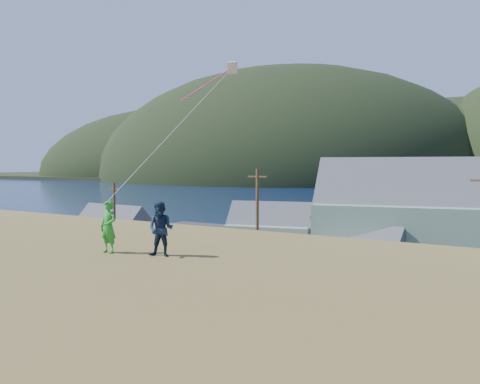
% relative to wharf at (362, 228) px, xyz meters
% --- Properties ---
extents(ground, '(900.00, 900.00, 0.00)m').
position_rel_wharf_xyz_m(ground, '(6.00, -40.00, -0.45)').
color(ground, '#0A1638').
rests_on(ground, ground).
extents(grass_strip, '(110.00, 8.00, 0.10)m').
position_rel_wharf_xyz_m(grass_strip, '(6.00, -42.00, -0.40)').
color(grass_strip, '#4C3D19').
rests_on(grass_strip, ground).
extents(waterfront_lot, '(72.00, 36.00, 0.12)m').
position_rel_wharf_xyz_m(waterfront_lot, '(6.00, -23.00, -0.39)').
color(waterfront_lot, '#28282B').
rests_on(waterfront_lot, ground).
extents(wharf, '(26.00, 14.00, 0.90)m').
position_rel_wharf_xyz_m(wharf, '(0.00, 0.00, 0.00)').
color(wharf, gray).
rests_on(wharf, ground).
extents(shed_teal, '(8.91, 6.52, 6.77)m').
position_rel_wharf_xyz_m(shed_teal, '(-18.36, -33.58, 2.08)').
color(shed_teal, '#327575').
rests_on(shed_teal, waterfront_lot).
extents(shed_palegreen_near, '(10.72, 8.03, 6.99)m').
position_rel_wharf_xyz_m(shed_palegreen_near, '(-3.73, -23.30, 2.18)').
color(shed_palegreen_near, gray).
rests_on(shed_palegreen_near, waterfront_lot).
extents(shed_white, '(7.66, 5.61, 5.63)m').
position_rel_wharf_xyz_m(shed_white, '(8.22, -29.25, 1.73)').
color(shed_white, silver).
rests_on(shed_white, waterfront_lot).
extents(shed_palegreen_far, '(9.64, 5.74, 6.33)m').
position_rel_wharf_xyz_m(shed_palegreen_far, '(1.62, -12.19, 1.98)').
color(shed_palegreen_far, gray).
rests_on(shed_palegreen_far, waterfront_lot).
extents(utility_poles, '(30.79, 0.24, 9.57)m').
position_rel_wharf_xyz_m(utility_poles, '(3.58, -38.50, 4.24)').
color(utility_poles, '#47331E').
rests_on(utility_poles, waterfront_lot).
extents(parked_cars, '(24.85, 13.05, 1.57)m').
position_rel_wharf_xyz_m(parked_cars, '(-2.70, -18.70, 0.42)').
color(parked_cars, navy).
rests_on(parked_cars, waterfront_lot).
extents(kite_flyer_green, '(0.61, 0.40, 1.66)m').
position_rel_wharf_xyz_m(kite_flyer_green, '(8.62, -59.38, 7.58)').
color(kite_flyer_green, green).
rests_on(kite_flyer_green, hillside).
extents(kite_flyer_navy, '(0.96, 0.84, 1.67)m').
position_rel_wharf_xyz_m(kite_flyer_navy, '(10.42, -58.98, 7.59)').
color(kite_flyer_navy, '#16243D').
rests_on(kite_flyer_navy, hillside).
extents(kite_rig, '(1.10, 4.81, 10.81)m').
position_rel_wharf_xyz_m(kite_rig, '(7.63, -50.69, 14.00)').
color(kite_rig, beige).
rests_on(kite_rig, ground).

